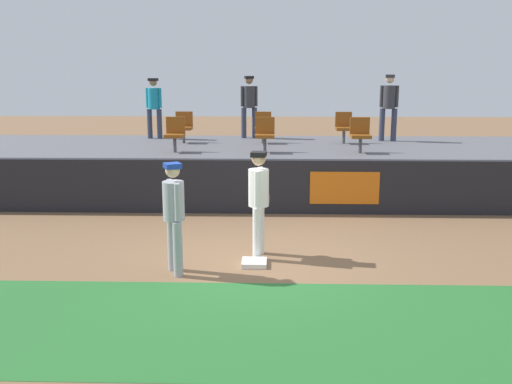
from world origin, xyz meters
The scene contains 16 objects.
ground_plane centered at (0.00, 0.00, 0.00)m, with size 60.00×60.00×0.00m, color brown.
grass_foreground_strip centered at (0.00, -2.32, 0.00)m, with size 18.00×2.80×0.01m, color #26662B.
first_base centered at (-0.03, -0.12, 0.04)m, with size 0.40×0.40×0.08m, color white.
player_fielder_home centered at (0.03, 0.35, 1.03)m, with size 0.39×0.55×1.79m.
player_runner_visitor centered at (-1.25, -0.51, 1.00)m, with size 0.44×0.44×1.73m.
field_wall centered at (0.01, 3.39, 0.59)m, with size 18.00×0.26×1.18m.
bleacher_platform centered at (0.00, 5.96, 0.57)m, with size 18.00×4.80×1.14m, color #59595E.
seat_front_center centered at (0.06, 4.83, 1.62)m, with size 0.47×0.44×0.84m.
seat_front_left centered at (-2.11, 4.83, 1.62)m, with size 0.46×0.44×0.84m.
seat_back_left centered at (-2.17, 6.63, 1.62)m, with size 0.46×0.44×0.84m.
seat_front_right centered at (2.35, 4.83, 1.62)m, with size 0.47×0.44×0.84m.
seat_back_right centered at (2.17, 6.63, 1.61)m, with size 0.44×0.44×0.84m.
seat_back_center centered at (-0.01, 6.63, 1.61)m, with size 0.44×0.44×0.84m.
spectator_hooded centered at (-0.44, 7.83, 2.18)m, with size 0.49×0.41×1.78m.
spectator_capped centered at (3.47, 7.19, 2.20)m, with size 0.51×0.40×1.83m.
spectator_casual centered at (-3.17, 7.58, 2.14)m, with size 0.47×0.39×1.72m.
Camera 1 is at (0.25, -8.93, 3.10)m, focal length 40.20 mm.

